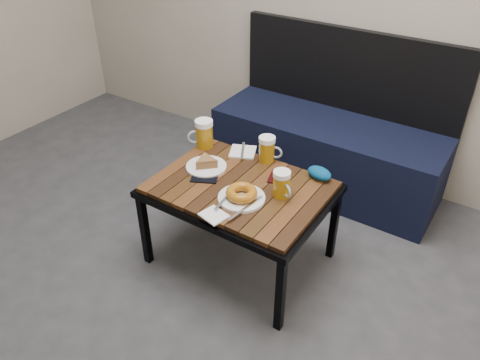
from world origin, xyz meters
The scene contains 13 objects.
ground centered at (0.00, 0.00, 0.00)m, with size 4.00×4.00×0.00m, color #2D2D30.
bench centered at (0.28, 1.76, 0.27)m, with size 1.40×0.50×0.95m.
cafe_table centered at (0.21, 0.86, 0.43)m, with size 0.84×0.62×0.47m.
beer_mug_left centered at (-0.15, 1.06, 0.55)m, with size 0.13×0.13×0.15m.
beer_mug_centre centered at (0.20, 1.12, 0.54)m, with size 0.13×0.10×0.14m.
beer_mug_right centered at (0.42, 0.89, 0.54)m, with size 0.12×0.10×0.13m.
plate_pie centered at (-0.01, 0.90, 0.49)m, with size 0.20×0.20×0.06m.
plate_bagel centered at (0.28, 0.77, 0.50)m, with size 0.22×0.28×0.06m.
napkin_left centered at (0.06, 1.12, 0.48)m, with size 0.17×0.17×0.01m.
napkin_right centered at (0.24, 0.60, 0.48)m, with size 0.13×0.12×0.01m.
passport_navy centered at (0.03, 0.82, 0.48)m, with size 0.09×0.13×0.01m, color black.
passport_burgundy centered at (0.33, 1.02, 0.47)m, with size 0.08×0.12×0.01m, color black.
knit_pouch centered at (0.50, 1.12, 0.50)m, with size 0.13×0.08×0.06m, color navy.
Camera 1 is at (1.21, -0.66, 1.74)m, focal length 35.00 mm.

